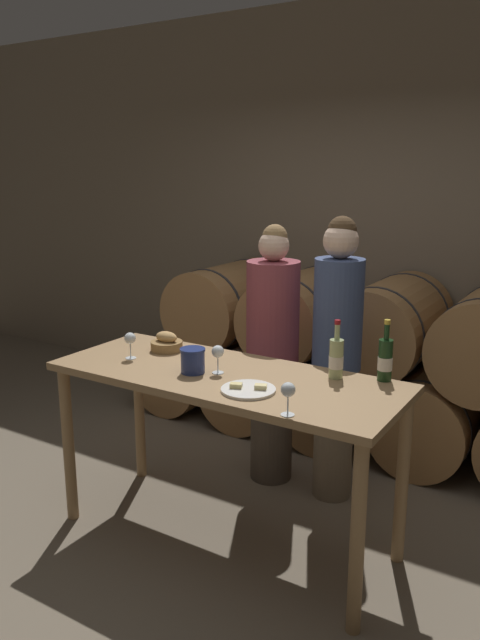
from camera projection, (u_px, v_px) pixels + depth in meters
name	position (u px, v px, depth m)	size (l,w,h in m)	color
ground_plane	(226.00, 537.00, 3.41)	(10.00, 10.00, 0.00)	#726654
stone_wall_back	(379.00, 215.00, 4.83)	(10.00, 0.12, 3.20)	#7F705B
barrel_stack	(344.00, 362.00, 4.58)	(3.34, 0.96, 1.22)	#9E7042
tasting_table	(225.00, 396.00, 3.21)	(1.83, 0.72, 0.94)	#99754C
person_left	(272.00, 354.00, 3.88)	(0.33, 0.33, 1.64)	#4C4238
person_right	(336.00, 356.00, 3.64)	(0.29, 0.29, 1.70)	#756651
wine_bottle_red	(385.00, 359.00, 3.05)	(0.07, 0.07, 0.31)	#193819
wine_bottle_white	(336.00, 358.00, 3.09)	(0.07, 0.07, 0.30)	#ADBC7F
blue_crock	(193.00, 360.00, 3.17)	(0.13, 0.13, 0.13)	navy
bread_basket	(167.00, 343.00, 3.56)	(0.18, 0.18, 0.11)	olive
cheese_plate	(248.00, 389.00, 2.93)	(0.26, 0.26, 0.04)	white
wine_glass_far_left	(130.00, 339.00, 3.40)	(0.06, 0.06, 0.15)	white
wine_glass_left	(218.00, 353.00, 3.16)	(0.06, 0.06, 0.15)	white
wine_glass_center	(288.00, 391.00, 2.62)	(0.06, 0.06, 0.15)	white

